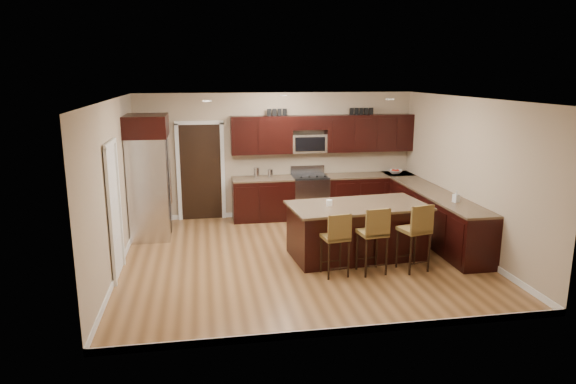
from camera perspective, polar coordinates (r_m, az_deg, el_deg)
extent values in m
plane|color=olive|center=(8.94, 1.37, -7.24)|extent=(6.00, 6.00, 0.00)
plane|color=silver|center=(8.39, 1.48, 10.32)|extent=(6.00, 6.00, 0.00)
plane|color=tan|center=(11.23, -1.26, 4.10)|extent=(6.00, 0.00, 6.00)
plane|color=tan|center=(8.52, -18.79, 0.51)|extent=(0.00, 5.50, 5.50)
plane|color=tan|center=(9.59, 19.32, 1.80)|extent=(0.00, 5.50, 5.50)
cube|color=black|center=(11.07, -2.80, -0.85)|extent=(1.30, 0.60, 0.88)
cube|color=black|center=(11.59, 8.96, -0.37)|extent=(1.94, 0.60, 0.88)
cube|color=black|center=(10.07, 16.14, -2.79)|extent=(0.60, 3.35, 0.88)
cube|color=brown|center=(10.97, -2.83, 1.48)|extent=(1.30, 0.63, 0.04)
cube|color=brown|center=(11.49, 9.04, 1.86)|extent=(1.94, 0.63, 0.04)
cube|color=brown|center=(9.95, 16.31, -0.24)|extent=(0.63, 3.35, 0.04)
cube|color=black|center=(10.96, -2.97, 6.34)|extent=(1.30, 0.33, 0.80)
cube|color=black|center=(11.48, 8.99, 6.50)|extent=(1.94, 0.33, 0.80)
cube|color=black|center=(11.10, 2.35, 7.73)|extent=(0.76, 0.33, 0.30)
cube|color=silver|center=(11.23, 2.42, -0.59)|extent=(0.76, 0.64, 0.90)
cube|color=black|center=(11.14, 2.44, 1.71)|extent=(0.76, 0.60, 0.03)
cube|color=black|center=(10.95, 2.75, -0.96)|extent=(0.65, 0.01, 0.45)
cube|color=silver|center=(11.37, 2.17, 2.52)|extent=(0.76, 0.05, 0.18)
cube|color=silver|center=(11.17, 2.31, 5.44)|extent=(0.76, 0.31, 0.40)
cube|color=black|center=(11.15, -9.66, 2.18)|extent=(0.85, 0.03, 2.06)
cube|color=white|center=(8.31, -18.80, -2.15)|extent=(0.03, 0.80, 2.04)
cube|color=black|center=(8.95, 7.66, -4.36)|extent=(2.31, 1.32, 0.88)
cube|color=brown|center=(8.82, 7.75, -1.50)|extent=(2.42, 1.42, 0.04)
cube|color=black|center=(9.07, 7.59, -6.74)|extent=(2.23, 1.23, 0.09)
cube|color=olive|center=(8.02, 5.25, -5.02)|extent=(0.43, 0.43, 0.05)
cube|color=olive|center=(7.81, 5.77, -3.99)|extent=(0.38, 0.09, 0.41)
cylinder|color=black|center=(7.94, 4.35, -7.67)|extent=(0.03, 0.03, 0.59)
cylinder|color=black|center=(8.02, 6.64, -7.50)|extent=(0.03, 0.03, 0.59)
cylinder|color=black|center=(8.24, 3.80, -6.88)|extent=(0.03, 0.03, 0.59)
cylinder|color=black|center=(8.31, 6.01, -6.72)|extent=(0.03, 0.03, 0.59)
cube|color=olive|center=(8.18, 9.35, -4.50)|extent=(0.45, 0.45, 0.06)
cube|color=olive|center=(7.96, 9.98, -3.41)|extent=(0.41, 0.09, 0.44)
cylinder|color=black|center=(8.08, 8.48, -7.26)|extent=(0.03, 0.03, 0.63)
cylinder|color=black|center=(8.19, 10.82, -7.07)|extent=(0.03, 0.03, 0.63)
cylinder|color=black|center=(8.39, 7.75, -6.46)|extent=(0.03, 0.03, 0.63)
cylinder|color=black|center=(8.50, 10.00, -6.29)|extent=(0.03, 0.03, 0.63)
cube|color=olive|center=(8.42, 13.83, -4.10)|extent=(0.50, 0.50, 0.06)
cube|color=olive|center=(8.22, 14.69, -2.99)|extent=(0.41, 0.14, 0.44)
cylinder|color=black|center=(8.30, 13.04, -6.84)|extent=(0.04, 0.04, 0.64)
cylinder|color=black|center=(8.44, 15.29, -6.64)|extent=(0.04, 0.04, 0.64)
cylinder|color=black|center=(8.61, 12.14, -6.06)|extent=(0.04, 0.04, 0.64)
cylinder|color=black|center=(8.75, 14.32, -5.88)|extent=(0.04, 0.04, 0.64)
cube|color=silver|center=(10.15, -15.11, 0.49)|extent=(0.72, 0.97, 1.94)
cube|color=black|center=(10.12, -13.06, 0.57)|extent=(0.01, 0.02, 1.84)
cylinder|color=silver|center=(10.02, -12.96, 1.02)|extent=(0.02, 0.02, 0.86)
cylinder|color=silver|center=(10.17, -12.92, 1.21)|extent=(0.02, 0.02, 0.86)
cube|color=black|center=(9.97, -15.51, 7.10)|extent=(0.78, 1.03, 0.41)
cube|color=brown|center=(10.38, 5.77, -4.35)|extent=(0.97, 0.72, 0.01)
imported|color=silver|center=(11.68, 11.82, 2.23)|extent=(0.41, 0.41, 0.08)
imported|color=#B2B2B2|center=(9.33, 18.18, -0.46)|extent=(0.12, 0.12, 0.21)
cylinder|color=silver|center=(10.93, -3.52, 2.14)|extent=(0.12, 0.12, 0.23)
cylinder|color=silver|center=(10.97, -1.99, 2.07)|extent=(0.11, 0.11, 0.18)
cylinder|color=white|center=(8.67, 4.61, -1.20)|extent=(0.10, 0.10, 0.10)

